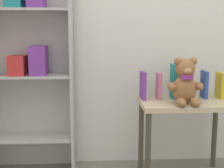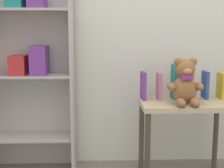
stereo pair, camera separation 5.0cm
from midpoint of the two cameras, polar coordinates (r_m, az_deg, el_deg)
name	(u,v)px [view 1 (the left image)]	position (r m, az deg, el deg)	size (l,w,h in m)	color
wall_back	(144,11)	(2.58, 5.33, 13.14)	(4.80, 0.06, 2.50)	silver
bookshelf_side	(30,62)	(2.46, -15.37, 3.87)	(0.66, 0.27, 1.52)	#BCB7B2
display_table	(185,115)	(2.36, 12.57, -5.49)	(0.65, 0.38, 0.58)	beige
teddy_bear	(185,83)	(2.23, 12.60, 0.19)	(0.25, 0.23, 0.33)	#99663D
book_standing_purple	(143,85)	(2.36, 5.06, -0.26)	(0.03, 0.15, 0.21)	purple
book_standing_pink	(159,86)	(2.37, 7.94, -0.32)	(0.03, 0.11, 0.20)	#D17093
book_standing_teal	(174,81)	(2.40, 10.68, 0.47)	(0.03, 0.11, 0.26)	teal
book_standing_orange	(189,82)	(2.45, 13.31, 0.28)	(0.04, 0.11, 0.24)	orange
book_standing_blue	(204,84)	(2.48, 15.95, -0.08)	(0.02, 0.12, 0.21)	#2D51B7
book_standing_yellow	(220,85)	(2.51, 18.62, -0.23)	(0.03, 0.13, 0.20)	gold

